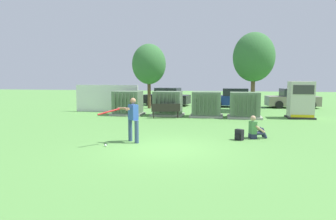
{
  "coord_description": "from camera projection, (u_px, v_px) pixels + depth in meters",
  "views": [
    {
      "loc": [
        2.02,
        -10.22,
        2.5
      ],
      "look_at": [
        -0.58,
        3.5,
        1.0
      ],
      "focal_mm": 31.82,
      "sensor_mm": 36.0,
      "label": 1
    }
  ],
  "objects": [
    {
      "name": "ground_plane",
      "position": [
        166.0,
        148.0,
        10.63
      ],
      "size": [
        96.0,
        96.0,
        0.0
      ],
      "primitive_type": "plane",
      "color": "#5B9947"
    },
    {
      "name": "fence_panel",
      "position": [
        107.0,
        98.0,
        21.99
      ],
      "size": [
        4.8,
        0.12,
        2.0
      ],
      "primitive_type": "cube",
      "color": "white",
      "rests_on": "ground"
    },
    {
      "name": "transformer_west",
      "position": [
        128.0,
        103.0,
        20.22
      ],
      "size": [
        2.1,
        1.7,
        1.62
      ],
      "color": "#9E9B93",
      "rests_on": "ground"
    },
    {
      "name": "transformer_mid_west",
      "position": [
        168.0,
        104.0,
        19.86
      ],
      "size": [
        2.1,
        1.7,
        1.62
      ],
      "color": "#9E9B93",
      "rests_on": "ground"
    },
    {
      "name": "transformer_mid_east",
      "position": [
        207.0,
        105.0,
        19.27
      ],
      "size": [
        2.1,
        1.7,
        1.62
      ],
      "color": "#9E9B93",
      "rests_on": "ground"
    },
    {
      "name": "transformer_east",
      "position": [
        244.0,
        105.0,
        18.71
      ],
      "size": [
        2.1,
        1.7,
        1.62
      ],
      "color": "#9E9B93",
      "rests_on": "ground"
    },
    {
      "name": "generator_enclosure",
      "position": [
        301.0,
        100.0,
        18.54
      ],
      "size": [
        1.6,
        1.4,
        2.3
      ],
      "color": "#262626",
      "rests_on": "ground"
    },
    {
      "name": "park_bench",
      "position": [
        166.0,
        110.0,
        18.6
      ],
      "size": [
        1.84,
        0.82,
        0.92
      ],
      "color": "#2D2823",
      "rests_on": "ground"
    },
    {
      "name": "batter",
      "position": [
        132.0,
        118.0,
        11.55
      ],
      "size": [
        1.27,
        1.37,
        1.74
      ],
      "color": "#384C75",
      "rests_on": "ground"
    },
    {
      "name": "sports_ball",
      "position": [
        105.0,
        145.0,
        10.9
      ],
      "size": [
        0.09,
        0.09,
        0.09
      ],
      "primitive_type": "sphere",
      "color": "white",
      "rests_on": "ground"
    },
    {
      "name": "seated_spectator",
      "position": [
        255.0,
        129.0,
        12.37
      ],
      "size": [
        0.79,
        0.65,
        0.96
      ],
      "color": "#282D4C",
      "rests_on": "ground"
    },
    {
      "name": "backpack",
      "position": [
        239.0,
        135.0,
        12.03
      ],
      "size": [
        0.38,
        0.37,
        0.44
      ],
      "color": "black",
      "rests_on": "ground"
    },
    {
      "name": "tree_left",
      "position": [
        149.0,
        64.0,
        24.35
      ],
      "size": [
        2.76,
        2.76,
        5.28
      ],
      "color": "brown",
      "rests_on": "ground"
    },
    {
      "name": "tree_center_left",
      "position": [
        254.0,
        57.0,
        22.27
      ],
      "size": [
        3.09,
        3.09,
        5.9
      ],
      "color": "brown",
      "rests_on": "ground"
    },
    {
      "name": "parked_car_leftmost",
      "position": [
        167.0,
        97.0,
        27.24
      ],
      "size": [
        4.4,
        2.36,
        1.62
      ],
      "color": "black",
      "rests_on": "ground"
    },
    {
      "name": "parked_car_left_of_center",
      "position": [
        234.0,
        98.0,
        25.82
      ],
      "size": [
        4.23,
        1.97,
        1.62
      ],
      "color": "navy",
      "rests_on": "ground"
    },
    {
      "name": "parked_car_right_of_center",
      "position": [
        293.0,
        99.0,
        25.12
      ],
      "size": [
        4.36,
        2.26,
        1.62
      ],
      "color": "gray",
      "rests_on": "ground"
    }
  ]
}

